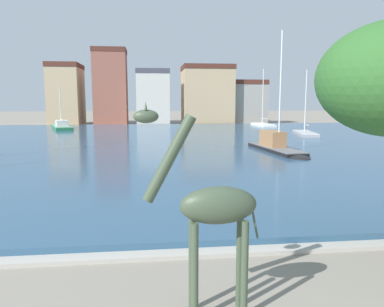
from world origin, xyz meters
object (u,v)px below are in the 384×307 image
at_px(giraffe_statue, 212,210).
at_px(sailboat_black, 278,148).
at_px(sailboat_white, 262,125).
at_px(sailboat_green, 61,127).
at_px(sailboat_grey, 304,134).

distance_m(giraffe_statue, sailboat_black, 22.20).
xyz_separation_m(giraffe_statue, sailboat_white, (16.35, 49.58, -1.75)).
bearing_deg(giraffe_statue, sailboat_white, 71.75).
xyz_separation_m(giraffe_statue, sailboat_green, (-13.57, 47.14, -1.63)).
height_order(giraffe_statue, sailboat_white, sailboat_white).
bearing_deg(sailboat_green, sailboat_grey, -23.46).
height_order(giraffe_statue, sailboat_grey, sailboat_grey).
relative_size(giraffe_statue, sailboat_black, 0.45).
bearing_deg(sailboat_black, sailboat_white, 75.08).
bearing_deg(sailboat_black, giraffe_statue, -112.78).
bearing_deg(sailboat_grey, sailboat_white, 90.85).
distance_m(sailboat_green, sailboat_white, 30.01).
height_order(sailboat_green, sailboat_white, sailboat_white).
relative_size(sailboat_white, sailboat_grey, 1.18).
bearing_deg(giraffe_statue, sailboat_black, 67.22).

